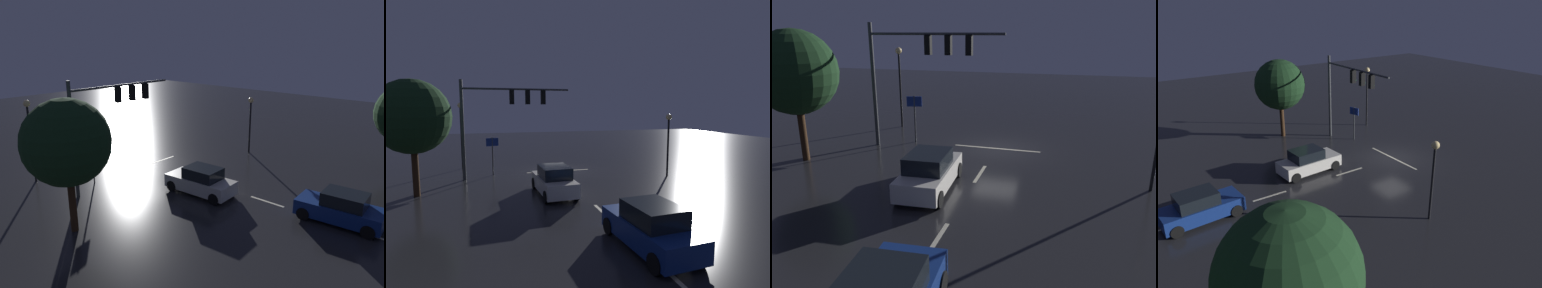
# 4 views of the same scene
# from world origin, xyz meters

# --- Properties ---
(ground_plane) EXTENTS (80.00, 80.00, 0.00)m
(ground_plane) POSITION_xyz_m (0.00, 0.00, 0.00)
(ground_plane) COLOR #232326
(traffic_signal_assembly) EXTENTS (7.60, 0.47, 6.97)m
(traffic_signal_assembly) POSITION_xyz_m (4.27, 1.10, 5.02)
(traffic_signal_assembly) COLOR #383A3D
(traffic_signal_assembly) RESTS_ON ground_plane
(lane_dash_far) EXTENTS (0.16, 2.20, 0.01)m
(lane_dash_far) POSITION_xyz_m (0.00, 4.00, 0.00)
(lane_dash_far) COLOR beige
(lane_dash_far) RESTS_ON ground_plane
(lane_dash_mid) EXTENTS (0.16, 2.20, 0.01)m
(lane_dash_mid) POSITION_xyz_m (0.00, 10.00, 0.00)
(lane_dash_mid) COLOR beige
(lane_dash_mid) RESTS_ON ground_plane
(lane_dash_near) EXTENTS (0.16, 2.20, 0.01)m
(lane_dash_near) POSITION_xyz_m (0.00, 16.00, 0.00)
(lane_dash_near) COLOR beige
(lane_dash_near) RESTS_ON ground_plane
(stop_bar) EXTENTS (5.00, 0.16, 0.01)m
(stop_bar) POSITION_xyz_m (0.00, -0.09, 0.00)
(stop_bar) COLOR beige
(stop_bar) RESTS_ON ground_plane
(car_approaching) EXTENTS (2.12, 4.45, 1.70)m
(car_approaching) POSITION_xyz_m (1.64, 6.31, 0.80)
(car_approaching) COLOR silver
(car_approaching) RESTS_ON ground_plane
(car_distant) EXTENTS (2.19, 4.48, 1.70)m
(car_distant) POSITION_xyz_m (-0.28, 14.12, 0.80)
(car_distant) COLOR navy
(car_distant) RESTS_ON ground_plane
(street_lamp_left_kerb) EXTENTS (0.44, 0.44, 4.61)m
(street_lamp_left_kerb) POSITION_xyz_m (-7.44, 3.85, 3.26)
(street_lamp_left_kerb) COLOR black
(street_lamp_left_kerb) RESTS_ON ground_plane
(street_lamp_right_kerb) EXTENTS (0.44, 0.44, 5.47)m
(street_lamp_right_kerb) POSITION_xyz_m (7.43, -3.26, 3.79)
(street_lamp_right_kerb) COLOR black
(street_lamp_right_kerb) RESTS_ON ground_plane
(route_sign) EXTENTS (0.89, 0.28, 2.85)m
(route_sign) POSITION_xyz_m (5.02, -0.05, 2.05)
(route_sign) COLOR #383A3D
(route_sign) RESTS_ON ground_plane
(tree_right_near) EXTENTS (4.20, 4.20, 6.66)m
(tree_right_near) POSITION_xyz_m (9.30, 4.55, 4.54)
(tree_right_near) COLOR #382314
(tree_right_near) RESTS_ON ground_plane
(tree_left_far) EXTENTS (4.38, 4.38, 6.25)m
(tree_left_far) POSITION_xyz_m (-11.51, 14.23, 4.05)
(tree_left_far) COLOR #382314
(tree_left_far) RESTS_ON ground_plane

